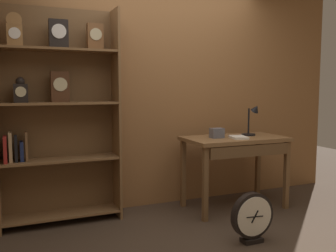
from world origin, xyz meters
name	(u,v)px	position (x,y,z in m)	size (l,w,h in m)	color
ground_plane	(216,248)	(0.00, 0.00, 0.00)	(10.00, 10.00, 0.00)	#3D2D21
back_wood_panel	(158,92)	(0.00, 1.34, 1.30)	(4.80, 0.05, 2.60)	brown
bookshelf	(56,112)	(-1.15, 1.16, 1.11)	(1.17, 0.32, 2.14)	brown
workbench	(236,147)	(0.73, 0.82, 0.70)	(1.13, 0.62, 0.81)	brown
desk_lamp	(252,120)	(0.98, 0.88, 0.99)	(0.20, 0.20, 0.37)	black
toolbox_small	(217,133)	(0.51, 0.87, 0.86)	(0.14, 0.10, 0.11)	#595960
open_repair_manual	(239,137)	(0.70, 0.74, 0.82)	(0.16, 0.22, 0.03)	silver
round_clock_large	(252,217)	(0.35, -0.03, 0.23)	(0.41, 0.11, 0.45)	black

